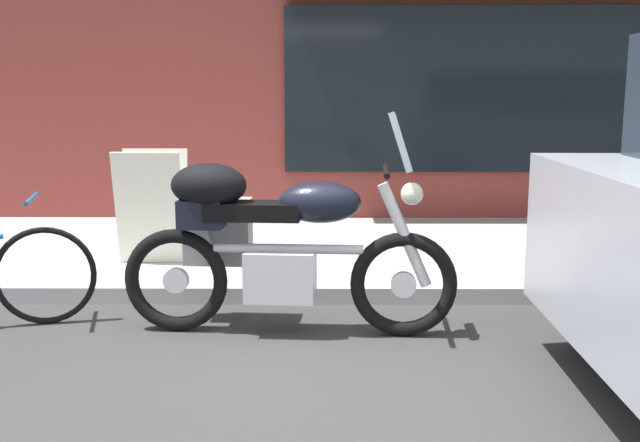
# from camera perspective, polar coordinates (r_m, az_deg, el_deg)

# --- Properties ---
(ground_plane) EXTENTS (80.00, 80.00, 0.00)m
(ground_plane) POSITION_cam_1_polar(r_m,az_deg,el_deg) (4.11, -4.30, -11.97)
(ground_plane) COLOR #353535
(touring_motorcycle) EXTENTS (2.14, 0.75, 1.41)m
(touring_motorcycle) POSITION_cam_1_polar(r_m,az_deg,el_deg) (4.69, -3.99, -1.38)
(touring_motorcycle) COLOR black
(touring_motorcycle) RESTS_ON ground_plane
(sandwich_board_sign) EXTENTS (0.55, 0.41, 0.94)m
(sandwich_board_sign) POSITION_cam_1_polar(r_m,az_deg,el_deg) (6.28, -12.92, 1.13)
(sandwich_board_sign) COLOR silver
(sandwich_board_sign) RESTS_ON sidewalk_curb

